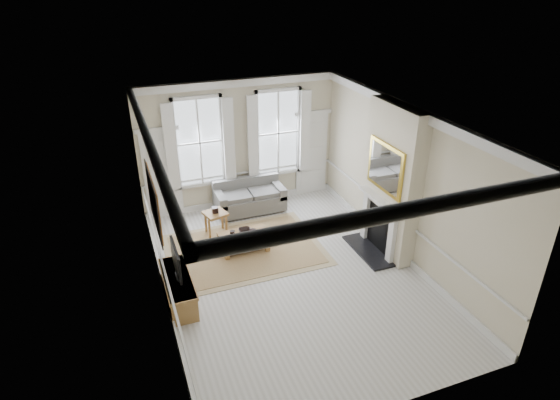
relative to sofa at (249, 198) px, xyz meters
name	(u,v)px	position (x,y,z in m)	size (l,w,h in m)	color
floor	(290,275)	(-0.06, -3.11, -0.36)	(7.20, 7.20, 0.00)	#B7B5AD
ceiling	(292,119)	(-0.06, -3.11, 3.04)	(7.20, 7.20, 0.00)	white
back_wall	(240,144)	(-0.06, 0.49, 1.34)	(5.20, 5.20, 0.00)	beige
left_wall	(156,227)	(-2.66, -3.11, 1.34)	(7.20, 7.20, 0.00)	beige
right_wall	(404,184)	(2.54, -3.11, 1.34)	(7.20, 7.20, 0.00)	beige
window_left	(199,142)	(-1.11, 0.44, 1.54)	(1.26, 0.20, 2.20)	#B2BCC6
window_right	(278,133)	(0.99, 0.44, 1.54)	(1.26, 0.20, 2.20)	#B2BCC6
door_left	(162,175)	(-2.11, 0.45, 0.79)	(0.90, 0.08, 2.30)	silver
door_right	(312,155)	(1.99, 0.45, 0.79)	(0.90, 0.08, 2.30)	silver
painting	(154,202)	(-2.62, -2.81, 1.69)	(0.05, 1.66, 1.06)	#BC6C20
chimney_breast	(392,181)	(2.36, -2.91, 1.34)	(0.35, 1.70, 3.38)	beige
hearth	(368,251)	(1.94, -2.91, -0.33)	(0.55, 1.50, 0.05)	black
fireplace	(379,222)	(2.14, -2.91, 0.38)	(0.21, 1.45, 1.33)	silver
mirror	(385,168)	(2.15, -2.91, 1.69)	(0.06, 1.26, 1.06)	gold
sofa	(249,198)	(0.00, 0.00, 0.00)	(1.80, 0.88, 0.85)	slate
side_table	(215,217)	(-1.12, -0.93, 0.13)	(0.60, 0.60, 0.60)	brown
rug	(245,250)	(-0.69, -1.84, -0.34)	(3.50, 2.60, 0.02)	#8E6D49
coffee_table	(244,237)	(-0.69, -1.84, -0.02)	(1.12, 0.66, 0.42)	brown
ceramic_pot_a	(233,233)	(-0.94, -1.79, 0.12)	(0.12, 0.12, 0.12)	black
ceramic_pot_b	(253,232)	(-0.49, -1.89, 0.11)	(0.15, 0.15, 0.11)	black
bowl	(245,231)	(-0.64, -1.74, 0.09)	(0.28, 0.28, 0.07)	black
tv_stand	(178,289)	(-2.40, -3.12, -0.09)	(0.49, 1.51, 0.54)	brown
tv	(176,260)	(-2.38, -3.12, 0.58)	(0.08, 0.90, 0.68)	black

